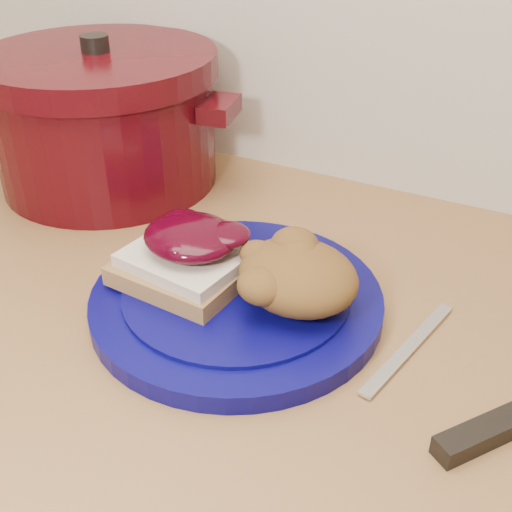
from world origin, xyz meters
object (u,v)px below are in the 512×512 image
at_px(plate, 237,300).
at_px(butter_knife, 409,347).
at_px(dutch_oven, 105,117).
at_px(pepper_grinder, 83,129).

xyz_separation_m(plate, butter_knife, (0.16, 0.02, -0.01)).
distance_m(dutch_oven, pepper_grinder, 0.05).
height_order(dutch_oven, pepper_grinder, dutch_oven).
relative_size(plate, pepper_grinder, 2.38).
xyz_separation_m(plate, dutch_oven, (-0.28, 0.17, 0.07)).
distance_m(butter_knife, pepper_grinder, 0.52).
distance_m(plate, dutch_oven, 0.34).
relative_size(butter_knife, pepper_grinder, 1.32).
height_order(plate, dutch_oven, dutch_oven).
bearing_deg(pepper_grinder, butter_knife, -18.32).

